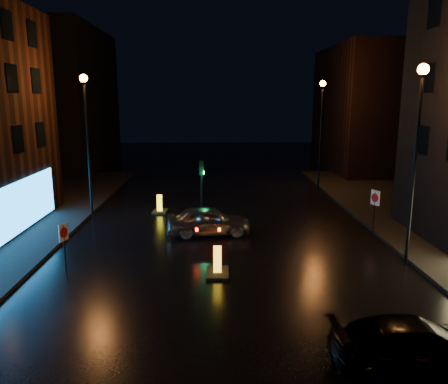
{
  "coord_description": "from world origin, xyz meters",
  "views": [
    {
      "loc": [
        -0.52,
        -11.61,
        7.0
      ],
      "look_at": [
        -0.01,
        8.07,
        2.8
      ],
      "focal_mm": 35.0,
      "sensor_mm": 36.0,
      "label": 1
    }
  ],
  "objects": [
    {
      "name": "ground",
      "position": [
        0.0,
        0.0,
        0.0
      ],
      "size": [
        120.0,
        120.0,
        0.0
      ],
      "primitive_type": "plane",
      "color": "black",
      "rests_on": "ground"
    },
    {
      "name": "road_sign_left",
      "position": [
        -6.5,
        5.22,
        1.61
      ],
      "size": [
        0.23,
        0.5,
        2.15
      ],
      "rotation": [
        0.0,
        0.0,
        -0.36
      ],
      "color": "black",
      "rests_on": "ground"
    },
    {
      "name": "street_lamp_rnear",
      "position": [
        7.8,
        6.0,
        5.56
      ],
      "size": [
        0.44,
        0.44,
        8.37
      ],
      "color": "black",
      "rests_on": "ground"
    },
    {
      "name": "road_sign_right",
      "position": [
        7.9,
        10.24,
        1.79
      ],
      "size": [
        0.29,
        0.54,
        2.38
      ],
      "rotation": [
        0.0,
        0.0,
        3.58
      ],
      "color": "black",
      "rests_on": "ground"
    },
    {
      "name": "silver_hatchback",
      "position": [
        -0.76,
        10.48,
        0.75
      ],
      "size": [
        4.5,
        2.1,
        1.49
      ],
      "primitive_type": "imported",
      "rotation": [
        0.0,
        0.0,
        1.65
      ],
      "color": "#989A9F",
      "rests_on": "ground"
    },
    {
      "name": "street_lamp_rfar",
      "position": [
        7.8,
        22.0,
        5.56
      ],
      "size": [
        0.44,
        0.44,
        8.37
      ],
      "color": "black",
      "rests_on": "ground"
    },
    {
      "name": "bollard_near",
      "position": [
        -0.36,
        5.09,
        0.26
      ],
      "size": [
        0.94,
        1.39,
        1.2
      ],
      "rotation": [
        0.0,
        0.0,
        -0.02
      ],
      "color": "black",
      "rests_on": "ground"
    },
    {
      "name": "traffic_signal",
      "position": [
        -1.2,
        14.0,
        0.5
      ],
      "size": [
        1.4,
        2.4,
        3.45
      ],
      "color": "black",
      "rests_on": "ground"
    },
    {
      "name": "street_lamp_lfar",
      "position": [
        -7.8,
        14.0,
        5.56
      ],
      "size": [
        0.44,
        0.44,
        8.37
      ],
      "color": "black",
      "rests_on": "ground"
    },
    {
      "name": "bollard_far",
      "position": [
        -3.88,
        15.12,
        0.25
      ],
      "size": [
        0.94,
        1.35,
        1.14
      ],
      "rotation": [
        0.0,
        0.0,
        -0.06
      ],
      "color": "black",
      "rests_on": "ground"
    },
    {
      "name": "building_far_left",
      "position": [
        -16.0,
        35.0,
        7.0
      ],
      "size": [
        8.0,
        16.0,
        14.0
      ],
      "primitive_type": "cube",
      "color": "black",
      "rests_on": "ground"
    },
    {
      "name": "dark_sedan",
      "position": [
        4.81,
        -1.35,
        0.67
      ],
      "size": [
        4.66,
        2.03,
        1.34
      ],
      "primitive_type": "imported",
      "rotation": [
        0.0,
        0.0,
        1.6
      ],
      "color": "black",
      "rests_on": "ground"
    },
    {
      "name": "building_far_right",
      "position": [
        15.0,
        32.0,
        6.0
      ],
      "size": [
        8.0,
        14.0,
        12.0
      ],
      "primitive_type": "cube",
      "color": "black",
      "rests_on": "ground"
    }
  ]
}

